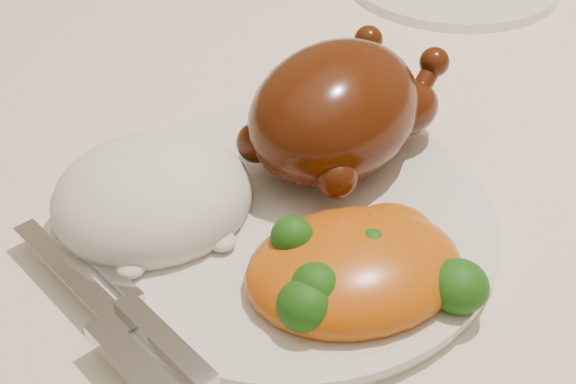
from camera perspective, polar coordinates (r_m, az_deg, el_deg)
dining_table at (r=0.64m, az=1.87°, el=-5.61°), size 1.60×0.90×0.76m
tablecloth at (r=0.59m, az=2.02°, el=-0.53°), size 1.73×1.03×0.18m
dinner_plate at (r=0.52m, az=0.00°, el=-2.22°), size 0.33×0.33×0.01m
roast_chicken at (r=0.54m, az=3.59°, el=5.94°), size 0.18×0.14×0.09m
rice_mound at (r=0.51m, az=-9.60°, el=-0.40°), size 0.15×0.14×0.07m
mac_and_cheese at (r=0.47m, az=5.13°, el=-5.35°), size 0.15×0.13×0.05m
cutlery at (r=0.45m, az=-11.36°, el=-9.19°), size 0.05×0.18×0.01m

